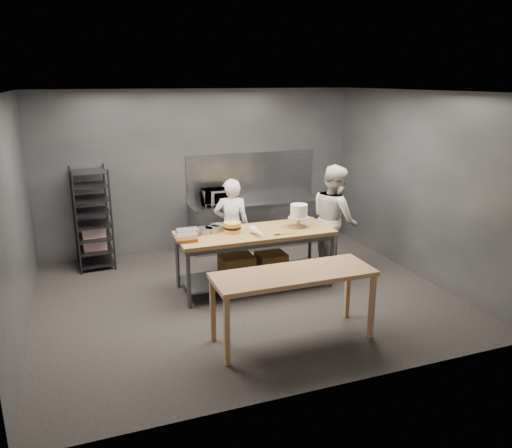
{
  "coord_description": "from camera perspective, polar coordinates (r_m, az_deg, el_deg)",
  "views": [
    {
      "loc": [
        -2.24,
        -6.57,
        3.17
      ],
      "look_at": [
        0.27,
        0.24,
        1.05
      ],
      "focal_mm": 35.0,
      "sensor_mm": 36.0,
      "label": 1
    }
  ],
  "objects": [
    {
      "name": "ground",
      "position": [
        7.63,
        -1.27,
        -8.26
      ],
      "size": [
        6.0,
        6.0,
        0.0
      ],
      "primitive_type": "plane",
      "color": "black",
      "rests_on": "ground"
    },
    {
      "name": "chef_behind",
      "position": [
        8.35,
        -2.81,
        -0.2
      ],
      "size": [
        0.67,
        0.53,
        1.61
      ],
      "primitive_type": "imported",
      "rotation": [
        0.0,
        0.0,
        2.86
      ],
      "color": "white",
      "rests_on": "ground"
    },
    {
      "name": "back_counter",
      "position": [
        9.72,
        0.12,
        0.04
      ],
      "size": [
        2.6,
        0.6,
        0.9
      ],
      "color": "slate",
      "rests_on": "ground"
    },
    {
      "name": "speed_rack",
      "position": [
        8.97,
        -18.17,
        0.52
      ],
      "size": [
        0.63,
        0.68,
        1.75
      ],
      "color": "black",
      "rests_on": "ground"
    },
    {
      "name": "layer_cake",
      "position": [
        7.57,
        -2.71,
        -0.39
      ],
      "size": [
        0.26,
        0.26,
        0.16
      ],
      "color": "#F0BA4C",
      "rests_on": "work_table"
    },
    {
      "name": "frosted_cake_stand",
      "position": [
        7.84,
        4.93,
        1.31
      ],
      "size": [
        0.34,
        0.34,
        0.36
      ],
      "color": "#BDB397",
      "rests_on": "work_table"
    },
    {
      "name": "piping_bag",
      "position": [
        7.38,
        0.23,
        -0.96
      ],
      "size": [
        0.16,
        0.39,
        0.12
      ],
      "primitive_type": "cone",
      "rotation": [
        1.57,
        0.0,
        0.11
      ],
      "color": "silver",
      "rests_on": "work_table"
    },
    {
      "name": "microwave",
      "position": [
        9.33,
        -4.49,
        3.1
      ],
      "size": [
        0.54,
        0.37,
        0.3
      ],
      "primitive_type": "imported",
      "color": "black",
      "rests_on": "back_counter"
    },
    {
      "name": "pastry_clamshells",
      "position": [
        7.34,
        -7.89,
        -1.26
      ],
      "size": [
        0.39,
        0.45,
        0.11
      ],
      "color": "#91531D",
      "rests_on": "work_table"
    },
    {
      "name": "chef_right",
      "position": [
        8.41,
        8.94,
        0.54
      ],
      "size": [
        0.76,
        0.94,
        1.83
      ],
      "primitive_type": "imported",
      "rotation": [
        0.0,
        0.0,
        1.5
      ],
      "color": "beige",
      "rests_on": "ground"
    },
    {
      "name": "cake_pans",
      "position": [
        7.61,
        -5.93,
        -0.69
      ],
      "size": [
        0.83,
        0.39,
        0.07
      ],
      "color": "gray",
      "rests_on": "work_table"
    },
    {
      "name": "back_wall",
      "position": [
        9.49,
        -6.26,
        6.05
      ],
      "size": [
        6.0,
        0.04,
        3.0
      ],
      "primitive_type": "cube",
      "color": "#4C4F54",
      "rests_on": "ground"
    },
    {
      "name": "splashback_panel",
      "position": [
        9.78,
        -0.49,
        5.56
      ],
      "size": [
        2.6,
        0.02,
        0.9
      ],
      "primitive_type": "cube",
      "color": "slate",
      "rests_on": "back_counter"
    },
    {
      "name": "near_counter",
      "position": [
        6.15,
        4.31,
        -6.26
      ],
      "size": [
        2.0,
        0.7,
        0.9
      ],
      "color": "olive",
      "rests_on": "ground"
    },
    {
      "name": "work_table",
      "position": [
        7.75,
        -0.29,
        -3.3
      ],
      "size": [
        2.4,
        0.9,
        0.92
      ],
      "color": "olive",
      "rests_on": "ground"
    },
    {
      "name": "offset_spatula",
      "position": [
        7.49,
        3.02,
        -1.18
      ],
      "size": [
        0.36,
        0.02,
        0.02
      ],
      "color": "slate",
      "rests_on": "work_table"
    }
  ]
}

